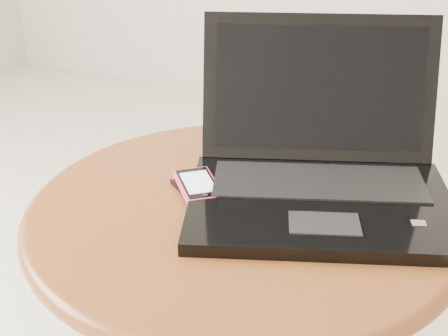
% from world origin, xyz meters
% --- Properties ---
extents(table, '(0.66, 0.66, 0.53)m').
position_xyz_m(table, '(-0.11, 0.12, 0.41)').
color(table, brown).
rests_on(table, ground).
extents(laptop, '(0.47, 0.44, 0.25)m').
position_xyz_m(laptop, '(-0.01, 0.19, 0.57)').
color(laptop, black).
rests_on(laptop, table).
extents(phone_black, '(0.12, 0.12, 0.01)m').
position_xyz_m(phone_black, '(-0.18, 0.12, 0.53)').
color(phone_black, black).
rests_on(phone_black, table).
extents(phone_pink, '(0.11, 0.12, 0.01)m').
position_xyz_m(phone_pink, '(-0.18, 0.12, 0.54)').
color(phone_pink, '#FF3C61').
rests_on(phone_pink, phone_black).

